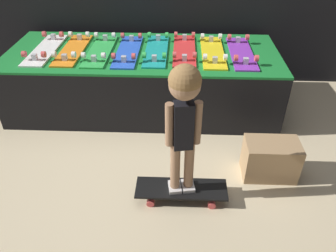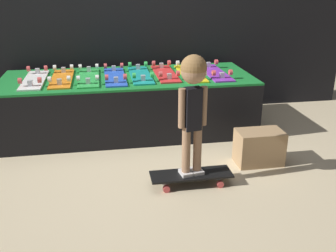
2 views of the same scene
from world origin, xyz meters
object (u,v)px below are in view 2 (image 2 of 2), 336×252
skateboard_on_floor (191,176)px  storage_box (259,147)px  skateboard_white_on_rack (34,79)px  skateboard_orange_on_rack (62,78)px  child (193,93)px  skateboard_red_on_rack (165,73)px  skateboard_teal_on_rack (140,74)px  skateboard_purple_on_rack (215,72)px  skateboard_yellow_on_rack (190,73)px  skateboard_green_on_rack (89,77)px  skateboard_blue_on_rack (115,76)px

skateboard_on_floor → storage_box: bearing=22.1°
skateboard_white_on_rack → skateboard_orange_on_rack: (0.25, 0.01, 0.00)m
skateboard_white_on_rack → child: bearing=-43.7°
skateboard_red_on_rack → storage_box: 1.24m
skateboard_white_on_rack → skateboard_red_on_rack: size_ratio=1.00×
skateboard_teal_on_rack → skateboard_purple_on_rack: same height
child → skateboard_teal_on_rack: bearing=92.4°
child → skateboard_yellow_on_rack: bearing=68.8°
skateboard_orange_on_rack → skateboard_on_floor: size_ratio=1.18×
skateboard_on_floor → skateboard_yellow_on_rack: bearing=77.9°
child → skateboard_green_on_rack: bearing=113.1°
skateboard_green_on_rack → storage_box: skateboard_green_on_rack is taller
skateboard_red_on_rack → child: bearing=-90.3°
skateboard_white_on_rack → skateboard_teal_on_rack: 1.00m
skateboard_teal_on_rack → storage_box: skateboard_teal_on_rack is taller
skateboard_red_on_rack → child: (-0.01, -1.23, 0.14)m
skateboard_white_on_rack → skateboard_on_floor: size_ratio=1.18×
skateboard_on_floor → storage_box: (0.64, 0.26, 0.07)m
skateboard_red_on_rack → skateboard_purple_on_rack: same height
skateboard_teal_on_rack → skateboard_white_on_rack: bearing=-178.9°
skateboard_green_on_rack → skateboard_teal_on_rack: (0.50, 0.02, 0.00)m
skateboard_yellow_on_rack → skateboard_blue_on_rack: bearing=-178.9°
skateboard_purple_on_rack → storage_box: skateboard_purple_on_rack is taller
child → skateboard_orange_on_rack: bearing=120.7°
skateboard_yellow_on_rack → skateboard_purple_on_rack: same height
skateboard_orange_on_rack → child: child is taller
skateboard_white_on_rack → skateboard_teal_on_rack: size_ratio=1.00×
skateboard_orange_on_rack → skateboard_yellow_on_rack: same height
skateboard_purple_on_rack → child: bearing=-113.1°
skateboard_green_on_rack → skateboard_teal_on_rack: same height
skateboard_teal_on_rack → skateboard_yellow_on_rack: 0.50m
skateboard_blue_on_rack → skateboard_yellow_on_rack: bearing=1.1°
skateboard_white_on_rack → skateboard_blue_on_rack: (0.75, -0.01, 0.00)m
child → skateboard_white_on_rack: bearing=127.3°
skateboard_green_on_rack → skateboard_red_on_rack: (0.75, 0.05, 0.00)m
skateboard_orange_on_rack → skateboard_on_floor: 1.64m
skateboard_white_on_rack → skateboard_orange_on_rack: size_ratio=1.00×
skateboard_yellow_on_rack → skateboard_on_floor: 1.32m
skateboard_green_on_rack → storage_box: size_ratio=1.90×
skateboard_green_on_rack → skateboard_on_floor: size_ratio=1.18×
child → storage_box: (0.64, 0.26, -0.58)m
skateboard_orange_on_rack → skateboard_red_on_rack: same height
skateboard_white_on_rack → skateboard_on_floor: 1.80m
skateboard_white_on_rack → storage_box: bearing=-26.2°
skateboard_yellow_on_rack → storage_box: bearing=-67.7°
storage_box → skateboard_white_on_rack: bearing=153.8°
skateboard_on_floor → skateboard_teal_on_rack: bearing=101.4°
child → storage_box: bearing=13.1°
skateboard_orange_on_rack → storage_box: bearing=-29.8°
skateboard_white_on_rack → skateboard_on_floor: (1.25, -1.19, -0.50)m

